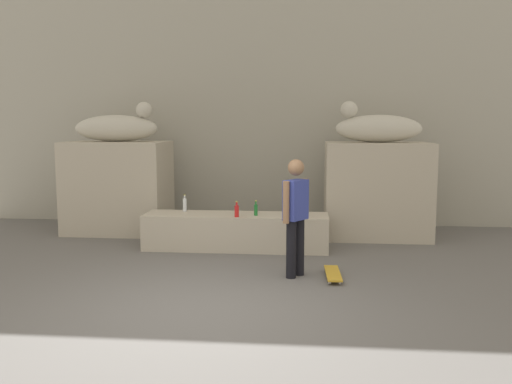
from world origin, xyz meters
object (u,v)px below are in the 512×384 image
skater (296,212)px  bottle_brown (304,210)px  statue_reclining_right (376,127)px  skateboard (333,273)px  bottle_red (237,211)px  statue_reclining_left (118,127)px  bottle_green (256,209)px  bottle_clear (185,204)px

skater → bottle_brown: 1.56m
statue_reclining_right → bottle_brown: 2.35m
skateboard → bottle_red: 2.18m
statue_reclining_left → bottle_green: bearing=-33.5°
skater → bottle_clear: skater is taller
skater → skateboard: 1.01m
bottle_green → skater: bearing=-65.3°
bottle_brown → bottle_red: (-1.13, -0.18, -0.00)m
statue_reclining_right → bottle_clear: bearing=21.2°
statue_reclining_right → bottle_clear: statue_reclining_right is taller
bottle_brown → bottle_red: bearing=-171.0°
bottle_brown → bottle_green: (-0.82, -0.00, -0.00)m
skateboard → bottle_clear: 3.23m
statue_reclining_left → skater: size_ratio=0.99×
skater → bottle_red: size_ratio=6.37×
statue_reclining_left → bottle_green: (2.85, -1.39, -1.38)m
statue_reclining_left → statue_reclining_right: bearing=-7.6°
statue_reclining_left → statue_reclining_right: (4.99, -0.00, 0.00)m
skater → statue_reclining_left: bearing=-95.1°
bottle_clear → bottle_brown: (2.12, -0.31, -0.02)m
statue_reclining_right → bottle_clear: size_ratio=5.43×
statue_reclining_left → skater: statue_reclining_left is taller
skateboard → bottle_red: (-1.55, 1.40, 0.65)m
skateboard → bottle_red: bottle_red is taller
statue_reclining_left → bottle_clear: bearing=-42.2°
statue_reclining_right → bottle_red: 3.21m
skater → bottle_brown: skater is taller
statue_reclining_right → skater: (-1.44, -2.92, -1.16)m
statue_reclining_left → bottle_clear: 2.32m
bottle_red → bottle_green: size_ratio=1.02×
statue_reclining_right → bottle_brown: statue_reclining_right is taller
skater → statue_reclining_right: bearing=-171.9°
statue_reclining_left → bottle_brown: bearing=-28.1°
statue_reclining_left → skateboard: size_ratio=2.06×
skater → bottle_green: (-0.71, 1.54, -0.21)m
skater → bottle_clear: (-2.01, 1.85, -0.19)m
bottle_red → statue_reclining_right: bearing=32.4°
bottle_brown → skateboard: bearing=-75.1°
skater → bottle_brown: bearing=-150.0°
bottle_red → bottle_clear: bearing=153.9°
statue_reclining_right → bottle_clear: (-3.44, -1.07, -1.35)m
skateboard → bottle_clear: bearing=-128.6°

